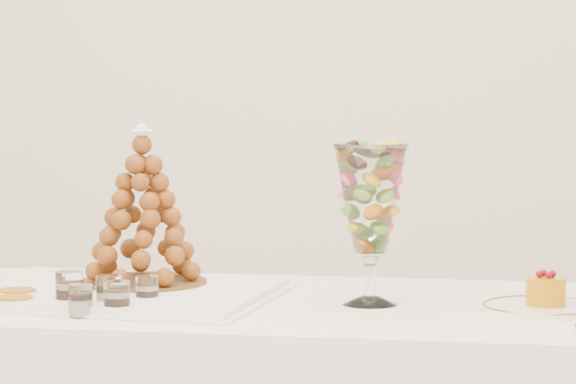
# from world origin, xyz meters

# --- Properties ---
(lace_tray) EXTENTS (0.70, 0.57, 0.02)m
(lace_tray) POSITION_xyz_m (-0.28, 0.22, 0.72)
(lace_tray) COLOR white
(lace_tray) RESTS_ON buffet_table
(macaron_vase) EXTENTS (0.15, 0.15, 0.33)m
(macaron_vase) POSITION_xyz_m (0.27, 0.21, 0.93)
(macaron_vase) COLOR white
(macaron_vase) RESTS_ON buffet_table
(cake_plate) EXTENTS (0.24, 0.24, 0.01)m
(cake_plate) POSITION_xyz_m (0.62, 0.17, 0.72)
(cake_plate) COLOR white
(cake_plate) RESTS_ON buffet_table
(verrine_a) EXTENTS (0.07, 0.07, 0.08)m
(verrine_a) POSITION_xyz_m (-0.34, 0.08, 0.75)
(verrine_a) COLOR white
(verrine_a) RESTS_ON buffet_table
(verrine_b) EXTENTS (0.06, 0.06, 0.07)m
(verrine_b) POSITION_xyz_m (-0.25, 0.07, 0.75)
(verrine_b) COLOR white
(verrine_b) RESTS_ON buffet_table
(verrine_c) EXTENTS (0.05, 0.05, 0.06)m
(verrine_c) POSITION_xyz_m (-0.18, 0.12, 0.74)
(verrine_c) COLOR white
(verrine_c) RESTS_ON buffet_table
(verrine_d) EXTENTS (0.06, 0.06, 0.06)m
(verrine_d) POSITION_xyz_m (-0.29, -0.01, 0.74)
(verrine_d) COLOR white
(verrine_d) RESTS_ON buffet_table
(verrine_e) EXTENTS (0.06, 0.06, 0.07)m
(verrine_e) POSITION_xyz_m (-0.22, 0.01, 0.75)
(verrine_e) COLOR white
(verrine_e) RESTS_ON buffet_table
(ramekin_back) EXTENTS (0.09, 0.09, 0.03)m
(ramekin_back) POSITION_xyz_m (-0.46, 0.12, 0.72)
(ramekin_back) COLOR white
(ramekin_back) RESTS_ON buffet_table
(ramekin_front) EXTENTS (0.08, 0.08, 0.03)m
(ramekin_front) POSITION_xyz_m (-0.44, 0.04, 0.72)
(ramekin_front) COLOR white
(ramekin_front) RESTS_ON buffet_table
(croquembouche) EXTENTS (0.28, 0.28, 0.35)m
(croquembouche) POSITION_xyz_m (-0.23, 0.30, 0.90)
(croquembouche) COLOR brown
(croquembouche) RESTS_ON lace_tray
(mousse_cake) EXTENTS (0.08, 0.08, 0.07)m
(mousse_cake) POSITION_xyz_m (0.63, 0.17, 0.75)
(mousse_cake) COLOR #C37F09
(mousse_cake) RESTS_ON cake_plate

